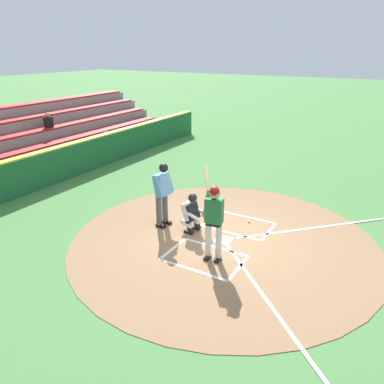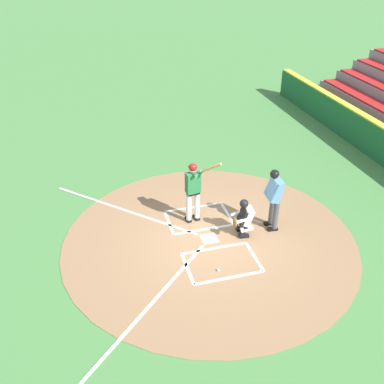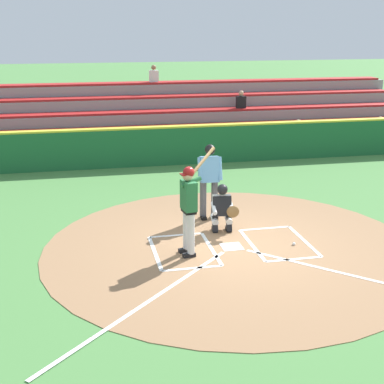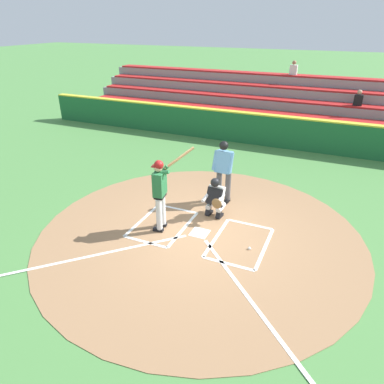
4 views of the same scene
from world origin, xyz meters
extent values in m
plane|color=#4C8442|center=(0.00, 0.00, 0.00)|extent=(120.00, 120.00, 0.00)
cylinder|color=#99704C|center=(0.00, 0.00, 0.01)|extent=(8.00, 8.00, 0.01)
cube|color=white|center=(0.00, 0.00, 0.01)|extent=(0.44, 0.44, 0.01)
cube|color=white|center=(-1.05, -0.90, 0.01)|extent=(1.20, 0.08, 0.01)
cube|color=white|center=(-1.05, 0.90, 0.01)|extent=(1.20, 0.08, 0.01)
cube|color=white|center=(-0.45, 0.00, 0.01)|extent=(0.08, 1.80, 0.01)
cube|color=white|center=(-1.65, 0.00, 0.01)|extent=(0.08, 1.80, 0.01)
cube|color=white|center=(1.05, -0.90, 0.01)|extent=(1.20, 0.08, 0.01)
cube|color=white|center=(1.05, 0.90, 0.01)|extent=(1.20, 0.08, 0.01)
cube|color=white|center=(0.45, 0.00, 0.01)|extent=(0.08, 1.80, 0.01)
cube|color=white|center=(1.65, 0.00, 0.01)|extent=(0.08, 1.80, 0.01)
cube|color=white|center=(2.10, 2.10, 0.01)|extent=(3.73, 3.73, 0.01)
cube|color=white|center=(-2.10, 2.10, 0.01)|extent=(3.73, 3.73, 0.01)
cylinder|color=silver|center=(0.96, 0.32, 0.50)|extent=(0.15, 0.15, 0.84)
cube|color=black|center=(1.00, 0.33, 0.04)|extent=(0.27, 0.16, 0.09)
cylinder|color=silver|center=(0.99, 0.07, 0.50)|extent=(0.15, 0.15, 0.84)
cube|color=black|center=(1.03, 0.07, 0.04)|extent=(0.27, 0.16, 0.09)
cube|color=black|center=(0.98, 0.20, 0.97)|extent=(0.27, 0.37, 0.10)
cube|color=#236638|center=(0.98, 0.20, 1.28)|extent=(0.29, 0.43, 0.60)
sphere|color=tan|center=(1.00, 0.20, 1.69)|extent=(0.21, 0.21, 0.21)
sphere|color=maroon|center=(0.98, 0.20, 1.76)|extent=(0.23, 0.23, 0.23)
cube|color=maroon|center=(1.08, 0.21, 1.73)|extent=(0.13, 0.18, 0.02)
cylinder|color=#236638|center=(0.92, 0.20, 1.56)|extent=(0.44, 0.15, 0.21)
cylinder|color=#236638|center=(0.95, 0.00, 1.56)|extent=(0.27, 0.13, 0.29)
cylinder|color=#AD7F4C|center=(0.61, -0.18, 1.86)|extent=(0.64, 0.45, 0.53)
cylinder|color=#AD7F4C|center=(0.90, 0.00, 1.62)|extent=(0.10, 0.11, 0.08)
cube|color=black|center=(-0.19, -0.95, 0.04)|extent=(0.15, 0.27, 0.09)
cube|color=black|center=(-0.19, -0.91, 0.20)|extent=(0.15, 0.25, 0.37)
cylinder|color=silver|center=(-0.20, -1.01, 0.28)|extent=(0.19, 0.37, 0.21)
cube|color=black|center=(0.13, -0.99, 0.04)|extent=(0.15, 0.27, 0.09)
cube|color=black|center=(0.13, -0.95, 0.20)|extent=(0.15, 0.25, 0.37)
cylinder|color=silver|center=(0.12, -1.04, 0.28)|extent=(0.19, 0.37, 0.21)
cube|color=silver|center=(-0.04, -1.04, 0.62)|extent=(0.44, 0.40, 0.52)
cube|color=black|center=(-0.03, -0.93, 0.62)|extent=(0.44, 0.26, 0.46)
sphere|color=#9E7051|center=(-0.03, -0.97, 0.99)|extent=(0.21, 0.21, 0.21)
sphere|color=black|center=(-0.03, -0.95, 1.01)|extent=(0.24, 0.24, 0.24)
cylinder|color=silver|center=(-0.22, -0.85, 0.60)|extent=(0.14, 0.46, 0.20)
cylinder|color=silver|center=(0.18, -0.89, 0.60)|extent=(0.14, 0.46, 0.20)
ellipsoid|color=brown|center=(-0.20, -0.65, 0.57)|extent=(0.29, 0.13, 0.28)
cylinder|color=#4C4C51|center=(-0.09, -1.89, 0.51)|extent=(0.16, 0.16, 0.86)
cube|color=black|center=(-0.09, -1.84, 0.04)|extent=(0.15, 0.29, 0.09)
cylinder|color=#4C4C51|center=(0.19, -1.91, 0.51)|extent=(0.16, 0.16, 0.86)
cube|color=black|center=(0.19, -1.86, 0.04)|extent=(0.15, 0.29, 0.09)
cube|color=#5B8EB7|center=(0.05, -1.86, 1.25)|extent=(0.46, 0.39, 0.66)
sphere|color=tan|center=(0.05, -1.82, 1.72)|extent=(0.22, 0.22, 0.22)
sphere|color=black|center=(0.05, -1.80, 1.74)|extent=(0.25, 0.25, 0.25)
cylinder|color=#5B8EB7|center=(-0.18, -1.77, 1.28)|extent=(0.12, 0.29, 0.56)
cylinder|color=#5B8EB7|center=(0.30, -1.80, 1.28)|extent=(0.12, 0.29, 0.56)
sphere|color=white|center=(-1.33, 0.18, 0.04)|extent=(0.07, 0.07, 0.07)
cube|color=#1E6033|center=(0.00, -7.50, 0.62)|extent=(22.00, 0.36, 1.25)
cube|color=yellow|center=(0.00, -7.50, 1.28)|extent=(22.00, 0.32, 0.06)
cube|color=gray|center=(0.00, -8.53, 0.23)|extent=(20.00, 0.85, 0.45)
cube|color=red|center=(0.00, -8.53, 0.49)|extent=(19.60, 0.72, 0.08)
cube|color=gray|center=(0.00, -9.38, 0.45)|extent=(20.00, 0.85, 0.90)
cube|color=red|center=(0.00, -9.38, 0.94)|extent=(19.60, 0.72, 0.08)
cube|color=gray|center=(0.00, -10.22, 0.68)|extent=(20.00, 0.85, 1.35)
cube|color=red|center=(0.00, -10.22, 1.39)|extent=(19.60, 0.72, 0.08)
cube|color=gray|center=(0.00, -11.07, 0.90)|extent=(20.00, 0.85, 1.80)
cube|color=red|center=(0.00, -11.07, 1.84)|extent=(19.60, 0.72, 0.08)
cube|color=gray|center=(0.00, -11.92, 1.12)|extent=(20.00, 0.85, 2.25)
cube|color=red|center=(0.00, -11.92, 2.29)|extent=(19.60, 0.72, 0.08)
cube|color=#2D844C|center=(-8.25, -8.47, 0.76)|extent=(0.36, 0.22, 0.46)
sphere|color=tan|center=(-8.25, -8.47, 1.10)|extent=(0.20, 0.20, 0.20)
cube|color=white|center=(-4.93, -8.47, 0.76)|extent=(0.36, 0.22, 0.46)
sphere|color=beige|center=(-4.93, -8.47, 1.10)|extent=(0.20, 0.20, 0.20)
cube|color=black|center=(-3.22, -10.17, 1.66)|extent=(0.36, 0.22, 0.46)
sphere|color=tan|center=(-3.22, -10.17, 2.00)|extent=(0.20, 0.20, 0.20)
cube|color=white|center=(-0.07, -11.87, 2.56)|extent=(0.36, 0.22, 0.46)
sphere|color=#9E7051|center=(-0.07, -11.87, 2.90)|extent=(0.20, 0.20, 0.20)
camera|label=1|loc=(8.04, 3.68, 4.78)|focal=35.11mm
camera|label=2|loc=(-9.19, 3.02, 7.24)|focal=40.82mm
camera|label=3|loc=(3.09, 10.57, 4.56)|focal=51.96mm
camera|label=4|loc=(-2.83, 6.94, 4.85)|focal=33.05mm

